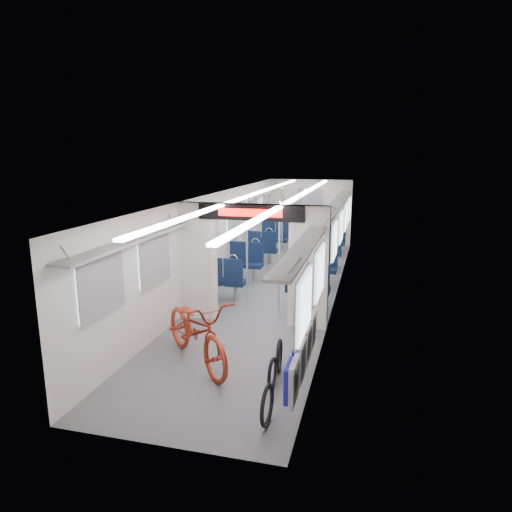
# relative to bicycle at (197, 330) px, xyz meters

# --- Properties ---
(carriage) EXTENTS (12.00, 12.02, 2.31)m
(carriage) POSITION_rel_bicycle_xyz_m (0.36, 3.70, 0.95)
(carriage) COLOR #515456
(carriage) RESTS_ON ground
(bicycle) EXTENTS (2.00, 2.00, 1.10)m
(bicycle) POSITION_rel_bicycle_xyz_m (0.00, 0.00, 0.00)
(bicycle) COLOR #9C2C16
(bicycle) RESTS_ON ground
(flip_bench) EXTENTS (0.12, 2.11, 0.52)m
(flip_bench) POSITION_rel_bicycle_xyz_m (1.71, -0.44, 0.03)
(flip_bench) COLOR gray
(flip_bench) RESTS_ON carriage
(bike_hoop_a) EXTENTS (0.07, 0.52, 0.52)m
(bike_hoop_a) POSITION_rel_bicycle_xyz_m (1.43, -1.34, -0.32)
(bike_hoop_a) COLOR black
(bike_hoop_a) RESTS_ON ground
(bike_hoop_b) EXTENTS (0.06, 0.45, 0.45)m
(bike_hoop_b) POSITION_rel_bicycle_xyz_m (1.30, -0.46, -0.35)
(bike_hoop_b) COLOR black
(bike_hoop_b) RESTS_ON ground
(bike_hoop_c) EXTENTS (0.09, 0.52, 0.51)m
(bike_hoop_c) POSITION_rel_bicycle_xyz_m (1.29, 0.04, -0.32)
(bike_hoop_c) COLOR black
(bike_hoop_c) RESTS_ON ground
(seat_bay_near_left) EXTENTS (0.90, 2.02, 1.08)m
(seat_bay_near_left) POSITION_rel_bicycle_xyz_m (-0.58, 3.98, -0.02)
(seat_bay_near_left) COLOR #0B1833
(seat_bay_near_left) RESTS_ON ground
(seat_bay_near_right) EXTENTS (0.92, 2.14, 1.12)m
(seat_bay_near_right) POSITION_rel_bicycle_xyz_m (1.29, 3.94, 0.00)
(seat_bay_near_right) COLOR #0B1833
(seat_bay_near_right) RESTS_ON ground
(seat_bay_far_left) EXTENTS (0.91, 2.09, 1.10)m
(seat_bay_far_left) POSITION_rel_bicycle_xyz_m (-0.58, 7.49, -0.01)
(seat_bay_far_left) COLOR #0B1833
(seat_bay_far_left) RESTS_ON ground
(seat_bay_far_right) EXTENTS (0.88, 1.92, 1.05)m
(seat_bay_far_right) POSITION_rel_bicycle_xyz_m (1.29, 7.51, -0.03)
(seat_bay_far_right) COLOR #0B1833
(seat_bay_far_right) RESTS_ON ground
(stanchion_near_left) EXTENTS (0.04, 0.04, 2.30)m
(stanchion_near_left) POSITION_rel_bicycle_xyz_m (0.03, 2.81, 0.60)
(stanchion_near_left) COLOR silver
(stanchion_near_left) RESTS_ON ground
(stanchion_near_right) EXTENTS (0.04, 0.04, 2.30)m
(stanchion_near_right) POSITION_rel_bicycle_xyz_m (0.77, 2.55, 0.60)
(stanchion_near_right) COLOR silver
(stanchion_near_right) RESTS_ON ground
(stanchion_far_left) EXTENTS (0.05, 0.05, 2.30)m
(stanchion_far_left) POSITION_rel_bicycle_xyz_m (0.13, 6.04, 0.60)
(stanchion_far_left) COLOR silver
(stanchion_far_left) RESTS_ON ground
(stanchion_far_right) EXTENTS (0.04, 0.04, 2.30)m
(stanchion_far_right) POSITION_rel_bicycle_xyz_m (0.74, 5.90, 0.60)
(stanchion_far_right) COLOR silver
(stanchion_far_right) RESTS_ON ground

